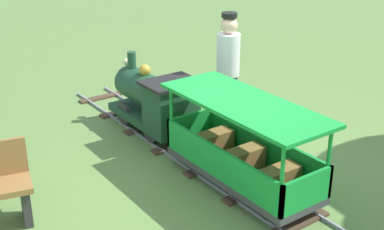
# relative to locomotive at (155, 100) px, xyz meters

# --- Properties ---
(ground_plane) EXTENTS (60.00, 60.00, 0.00)m
(ground_plane) POSITION_rel_locomotive_xyz_m (0.00, -1.22, -0.48)
(ground_plane) COLOR #608442
(track) EXTENTS (0.72, 5.70, 0.04)m
(track) POSITION_rel_locomotive_xyz_m (0.00, -0.86, -0.47)
(track) COLOR gray
(track) RESTS_ON ground_plane
(locomotive) EXTENTS (0.68, 1.45, 0.96)m
(locomotive) POSITION_rel_locomotive_xyz_m (0.00, 0.00, 0.00)
(locomotive) COLOR #1E472D
(locomotive) RESTS_ON ground_plane
(passenger_car) EXTENTS (0.78, 2.00, 0.97)m
(passenger_car) POSITION_rel_locomotive_xyz_m (0.00, -1.76, -0.06)
(passenger_car) COLOR #3F3F3F
(passenger_car) RESTS_ON ground_plane
(conductor_person) EXTENTS (0.30, 0.30, 1.62)m
(conductor_person) POSITION_rel_locomotive_xyz_m (0.83, -0.48, 0.47)
(conductor_person) COLOR #282D47
(conductor_person) RESTS_ON ground_plane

